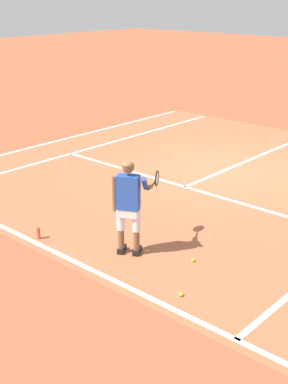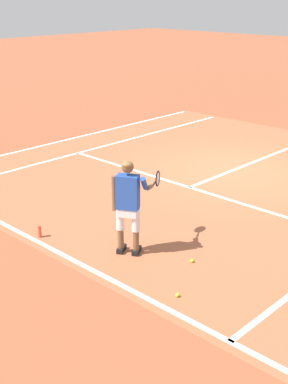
{
  "view_description": "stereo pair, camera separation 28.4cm",
  "coord_description": "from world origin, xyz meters",
  "px_view_note": "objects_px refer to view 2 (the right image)",
  "views": [
    {
      "loc": [
        7.12,
        -11.14,
        4.35
      ],
      "look_at": [
        1.34,
        -4.69,
        1.05
      ],
      "focal_mm": 49.44,
      "sensor_mm": 36.0,
      "label": 1
    },
    {
      "loc": [
        7.33,
        -10.94,
        4.35
      ],
      "look_at": [
        1.34,
        -4.69,
        1.05
      ],
      "focal_mm": 49.44,
      "sensor_mm": 36.0,
      "label": 2
    }
  ],
  "objects_px": {
    "tennis_ball_by_baseline": "(119,222)",
    "tennis_ball_mid_court": "(192,261)",
    "tennis_player": "(129,201)",
    "water_bottle": "(40,232)",
    "tennis_ball_near_feet": "(177,295)"
  },
  "relations": [
    {
      "from": "water_bottle",
      "to": "tennis_ball_near_feet",
      "type": "bearing_deg",
      "value": 3.6
    },
    {
      "from": "tennis_ball_mid_court",
      "to": "water_bottle",
      "type": "distance_m",
      "value": 2.96
    },
    {
      "from": "tennis_ball_by_baseline",
      "to": "water_bottle",
      "type": "xyz_separation_m",
      "value": [
        -0.63,
        -1.47,
        0.08
      ]
    },
    {
      "from": "tennis_player",
      "to": "tennis_ball_near_feet",
      "type": "relative_size",
      "value": 25.95
    },
    {
      "from": "tennis_ball_near_feet",
      "to": "water_bottle",
      "type": "relative_size",
      "value": 0.29
    },
    {
      "from": "tennis_ball_by_baseline",
      "to": "tennis_ball_mid_court",
      "type": "relative_size",
      "value": 1.0
    },
    {
      "from": "tennis_ball_near_feet",
      "to": "tennis_ball_by_baseline",
      "type": "bearing_deg",
      "value": 154.07
    },
    {
      "from": "tennis_ball_mid_court",
      "to": "tennis_ball_near_feet",
      "type": "bearing_deg",
      "value": -62.36
    },
    {
      "from": "tennis_ball_by_baseline",
      "to": "tennis_player",
      "type": "bearing_deg",
      "value": -35.56
    },
    {
      "from": "tennis_ball_by_baseline",
      "to": "tennis_ball_mid_court",
      "type": "bearing_deg",
      "value": -7.07
    },
    {
      "from": "tennis_ball_by_baseline",
      "to": "tennis_ball_mid_court",
      "type": "xyz_separation_m",
      "value": [
        2.07,
        -0.26,
        0.0
      ]
    },
    {
      "from": "tennis_ball_near_feet",
      "to": "water_bottle",
      "type": "bearing_deg",
      "value": -176.4
    },
    {
      "from": "tennis_player",
      "to": "water_bottle",
      "type": "distance_m",
      "value": 2.02
    },
    {
      "from": "tennis_ball_near_feet",
      "to": "tennis_ball_mid_court",
      "type": "xyz_separation_m",
      "value": [
        -0.53,
        1.01,
        0.0
      ]
    },
    {
      "from": "tennis_ball_by_baseline",
      "to": "tennis_ball_mid_court",
      "type": "height_order",
      "value": "same"
    }
  ]
}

